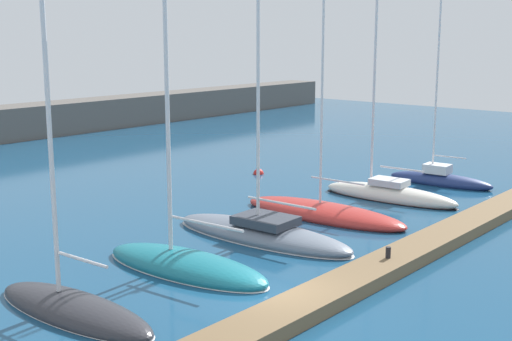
# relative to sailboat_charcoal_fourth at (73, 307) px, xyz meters

# --- Properties ---
(ground_plane) EXTENTS (124.26, 124.26, 0.00)m
(ground_plane) POSITION_rel_sailboat_charcoal_fourth_xyz_m (5.06, -4.48, -0.23)
(ground_plane) COLOR navy
(dock_pier) EXTENTS (45.96, 1.72, 0.50)m
(dock_pier) POSITION_rel_sailboat_charcoal_fourth_xyz_m (5.06, -5.72, 0.02)
(dock_pier) COLOR brown
(dock_pier) RESTS_ON ground_plane
(sailboat_charcoal_fourth) EXTENTS (2.50, 7.32, 14.99)m
(sailboat_charcoal_fourth) POSITION_rel_sailboat_charcoal_fourth_xyz_m (0.00, 0.00, 0.00)
(sailboat_charcoal_fourth) COLOR #2D2D33
(sailboat_charcoal_fourth) RESTS_ON ground_plane
(sailboat_teal_fifth) EXTENTS (3.18, 7.92, 13.41)m
(sailboat_teal_fifth) POSITION_rel_sailboat_charcoal_fourth_xyz_m (5.33, 0.27, 0.01)
(sailboat_teal_fifth) COLOR #19707F
(sailboat_teal_fifth) RESTS_ON ground_plane
(sailboat_slate_sixth) EXTENTS (3.14, 9.51, 14.21)m
(sailboat_slate_sixth) POSITION_rel_sailboat_charcoal_fourth_xyz_m (10.47, 0.71, 0.05)
(sailboat_slate_sixth) COLOR slate
(sailboat_slate_sixth) RESTS_ON ground_plane
(sailboat_red_seventh) EXTENTS (3.03, 9.20, 14.67)m
(sailboat_red_seventh) POSITION_rel_sailboat_charcoal_fourth_xyz_m (15.32, 0.77, -0.01)
(sailboat_red_seventh) COLOR #B72D28
(sailboat_red_seventh) RESTS_ON ground_plane
(sailboat_ivory_eighth) EXTENTS (2.37, 7.97, 15.17)m
(sailboat_ivory_eighth) POSITION_rel_sailboat_charcoal_fourth_xyz_m (20.65, 0.08, 0.13)
(sailboat_ivory_eighth) COLOR silver
(sailboat_ivory_eighth) RESTS_ON ground_plane
(sailboat_navy_ninth) EXTENTS (2.05, 6.51, 14.20)m
(sailboat_navy_ninth) POSITION_rel_sailboat_charcoal_fourth_xyz_m (26.06, -0.29, 0.17)
(sailboat_navy_ninth) COLOR navy
(sailboat_navy_ninth) RESTS_ON ground_plane
(mooring_buoy_red) EXTENTS (0.69, 0.69, 0.69)m
(mooring_buoy_red) POSITION_rel_sailboat_charcoal_fourth_xyz_m (21.36, 10.08, -0.23)
(mooring_buoy_red) COLOR red
(mooring_buoy_red) RESTS_ON ground_plane
(dock_bollard) EXTENTS (0.20, 0.20, 0.44)m
(dock_bollard) POSITION_rel_sailboat_charcoal_fourth_xyz_m (10.35, -5.72, 0.49)
(dock_bollard) COLOR black
(dock_bollard) RESTS_ON dock_pier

